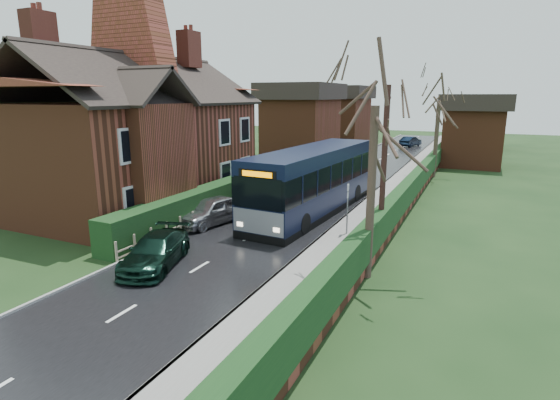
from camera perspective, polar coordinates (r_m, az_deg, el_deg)
The scene contains 18 objects.
ground at distance 18.63m, azimuth -6.92°, elevation -6.64°, with size 140.00×140.00×0.00m, color #26401B.
road at distance 27.26m, azimuth 4.13°, elevation -0.06°, with size 6.00×100.00×0.02m, color black.
pavement at distance 26.11m, azimuth 12.89°, elevation -0.85°, with size 2.50×100.00×0.14m, color slate.
kerb_right at distance 26.36m, azimuth 10.34°, elevation -0.58°, with size 0.12×100.00×0.14m, color gray.
kerb_left at distance 28.44m, azimuth -1.62°, elevation 0.62°, with size 0.12×100.00×0.10m, color gray.
front_hedge at distance 24.46m, azimuth -8.64°, elevation 0.15°, with size 1.20×16.00×1.60m, color black.
picket_fence at distance 24.15m, azimuth -7.12°, elevation -0.83°, with size 0.10×16.00×0.90m, color tan, non-canonical shape.
right_wall_hedge at distance 25.64m, azimuth 16.38°, elevation 0.87°, with size 0.60×50.00×1.80m.
brick_house at distance 26.71m, azimuth -17.99°, elevation 8.54°, with size 9.30×14.60×10.30m.
bus at distance 24.04m, azimuth 4.32°, elevation 2.42°, with size 3.44×11.97×3.59m.
car_silver at distance 22.41m, azimuth -8.85°, elevation -1.36°, with size 1.65×4.10×1.40m, color #B2B2B7.
car_green at distance 17.41m, azimuth -15.93°, elevation -6.42°, with size 1.69×4.16×1.21m, color black.
car_distant at distance 58.98m, azimuth 16.68°, elevation 7.34°, with size 1.35×3.89×1.28m, color #101E32.
bus_stop_sign at distance 20.16m, azimuth 8.84°, elevation -0.22°, with size 0.12×0.38×2.51m.
telegraph_pole at distance 18.17m, azimuth 13.37°, elevation 3.80°, with size 0.42×0.83×6.79m.
tree_right_near at distance 15.02m, azimuth 12.44°, elevation 13.52°, with size 4.01×4.01×8.65m.
tree_right_far at distance 36.73m, azimuth 20.15°, elevation 12.69°, with size 4.42×4.42×8.54m.
tree_house_side at distance 36.92m, azimuth -10.90°, elevation 14.33°, with size 4.17×4.17×9.47m.
Camera 1 is at (9.30, -14.82, 6.37)m, focal length 28.00 mm.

